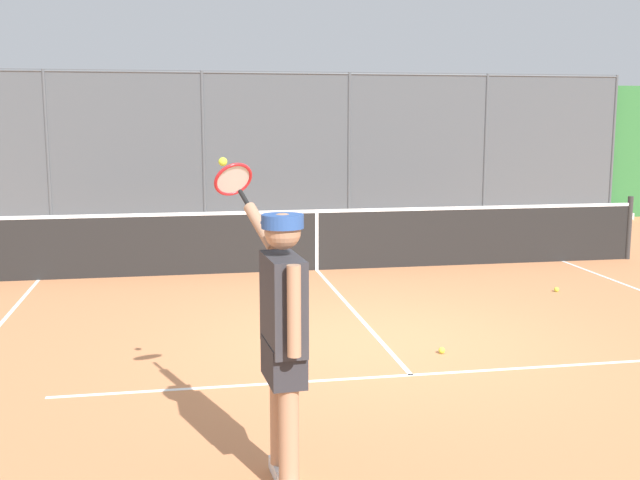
# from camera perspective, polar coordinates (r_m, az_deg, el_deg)

# --- Properties ---
(ground_plane) EXTENTS (60.00, 60.00, 0.00)m
(ground_plane) POSITION_cam_1_polar(r_m,az_deg,el_deg) (8.32, 4.53, -7.53)
(ground_plane) COLOR #C67A4C
(court_line_markings) EXTENTS (8.43, 9.23, 0.01)m
(court_line_markings) POSITION_cam_1_polar(r_m,az_deg,el_deg) (6.99, 7.65, -10.86)
(court_line_markings) COLOR white
(court_line_markings) RESTS_ON ground
(fence_backdrop) EXTENTS (18.84, 1.37, 3.35)m
(fence_backdrop) POSITION_cam_1_polar(r_m,az_deg,el_deg) (17.28, -3.45, 6.36)
(fence_backdrop) COLOR #474C51
(fence_backdrop) RESTS_ON ground
(tennis_net) EXTENTS (10.83, 0.09, 1.07)m
(tennis_net) POSITION_cam_1_polar(r_m,az_deg,el_deg) (11.98, -0.25, 0.07)
(tennis_net) COLOR #2D2D2D
(tennis_net) RESTS_ON ground
(tennis_player) EXTENTS (0.55, 1.44, 2.09)m
(tennis_player) POSITION_cam_1_polar(r_m,az_deg,el_deg) (4.90, -2.85, -6.41)
(tennis_player) COLOR silver
(tennis_player) RESTS_ON ground
(tennis_ball_near_baseline) EXTENTS (0.07, 0.07, 0.07)m
(tennis_ball_near_baseline) POSITION_cam_1_polar(r_m,az_deg,el_deg) (11.06, 17.22, -3.54)
(tennis_ball_near_baseline) COLOR #C1D138
(tennis_ball_near_baseline) RESTS_ON ground
(tennis_ball_mid_court) EXTENTS (0.07, 0.07, 0.07)m
(tennis_ball_mid_court) POSITION_cam_1_polar(r_m,az_deg,el_deg) (7.97, 9.07, -8.13)
(tennis_ball_mid_court) COLOR #C1D138
(tennis_ball_mid_court) RESTS_ON ground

